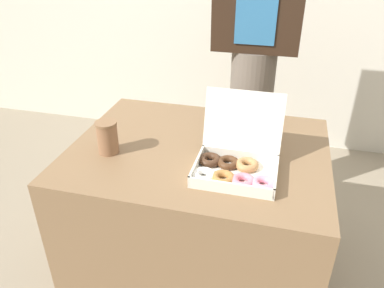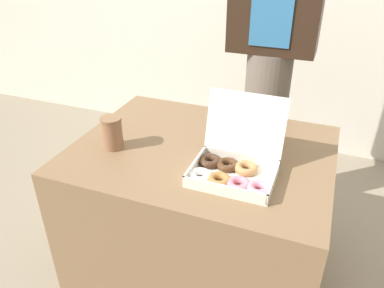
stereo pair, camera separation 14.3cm
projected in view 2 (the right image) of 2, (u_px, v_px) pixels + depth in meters
The scene contains 5 objects.
ground_plane at pixel (200, 267), 1.94m from camera, with size 14.00×14.00×0.00m, color gray.
table at pixel (201, 214), 1.76m from camera, with size 1.08×0.83×0.72m.
donut_box at pixel (232, 167), 1.39m from camera, with size 0.32×0.30×0.27m.
coffee_cup at pixel (112, 133), 1.56m from camera, with size 0.09×0.09×0.14m.
person_customer at pixel (272, 48), 1.90m from camera, with size 0.43×0.24×1.84m.
Camera 2 is at (0.45, -1.29, 1.52)m, focal length 35.00 mm.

